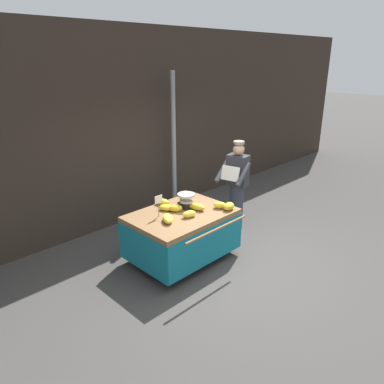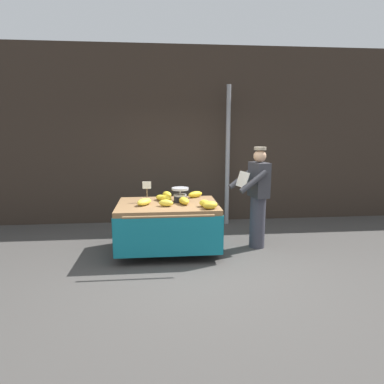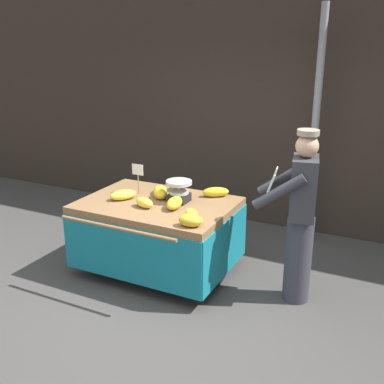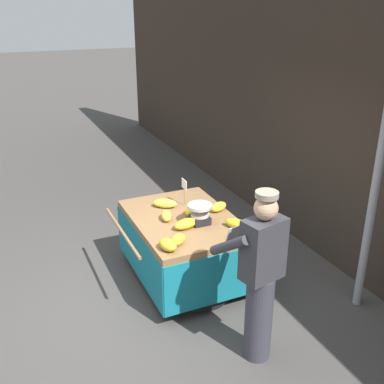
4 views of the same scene
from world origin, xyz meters
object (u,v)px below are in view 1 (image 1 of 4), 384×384
(price_sign, at_px, (159,201))
(banana_cart, at_px, (182,225))
(weighing_scale, at_px, (186,201))
(banana_bunch_3, at_px, (220,205))
(street_pole, at_px, (174,145))
(banana_bunch_5, at_px, (185,195))
(banana_bunch_0, at_px, (197,207))
(banana_bunch_6, at_px, (229,206))
(banana_bunch_4, at_px, (189,214))
(banana_bunch_7, at_px, (162,202))
(banana_bunch_2, at_px, (167,208))
(banana_bunch_8, at_px, (168,218))
(vendor_person, at_px, (237,186))
(banana_bunch_1, at_px, (175,208))

(price_sign, bearing_deg, banana_cart, -24.91)
(weighing_scale, distance_m, banana_bunch_3, 0.55)
(street_pole, height_order, banana_bunch_5, street_pole)
(banana_bunch_0, height_order, banana_bunch_6, banana_bunch_6)
(banana_cart, bearing_deg, banana_bunch_4, -98.35)
(banana_bunch_0, bearing_deg, banana_cart, 162.20)
(street_pole, xyz_separation_m, banana_bunch_4, (-1.32, -1.79, -0.57))
(price_sign, distance_m, banana_bunch_6, 1.14)
(street_pole, distance_m, banana_bunch_7, 1.80)
(banana_bunch_2, relative_size, banana_bunch_8, 0.87)
(banana_bunch_4, bearing_deg, banana_bunch_2, 98.47)
(banana_bunch_2, distance_m, banana_bunch_6, 0.99)
(banana_bunch_2, distance_m, banana_bunch_4, 0.45)
(banana_bunch_5, distance_m, banana_bunch_6, 0.89)
(weighing_scale, bearing_deg, banana_bunch_3, -49.74)
(banana_bunch_6, xyz_separation_m, vendor_person, (0.89, 0.54, -0.01))
(banana_bunch_2, bearing_deg, price_sign, -160.04)
(weighing_scale, xyz_separation_m, banana_bunch_1, (-0.23, 0.00, -0.06))
(banana_bunch_8, bearing_deg, street_pole, 45.25)
(banana_bunch_3, xyz_separation_m, banana_bunch_6, (0.06, -0.14, 0.00))
(banana_bunch_6, bearing_deg, banana_bunch_4, 159.96)
(street_pole, distance_m, banana_bunch_5, 1.50)
(street_pole, relative_size, banana_bunch_3, 14.07)
(banana_bunch_1, xyz_separation_m, banana_bunch_5, (0.52, 0.33, -0.00))
(street_pole, relative_size, banana_bunch_6, 12.65)
(vendor_person, bearing_deg, street_pole, 98.47)
(banana_bunch_0, xyz_separation_m, banana_bunch_5, (0.24, 0.52, -0.00))
(banana_bunch_1, relative_size, banana_bunch_6, 0.96)
(banana_bunch_0, relative_size, banana_bunch_5, 1.00)
(banana_bunch_2, height_order, banana_bunch_4, banana_bunch_4)
(street_pole, relative_size, banana_bunch_0, 9.76)
(banana_bunch_3, bearing_deg, banana_bunch_4, 170.38)
(banana_bunch_7, xyz_separation_m, vendor_person, (1.51, -0.36, -0.00))
(banana_bunch_5, distance_m, vendor_person, 1.07)
(weighing_scale, bearing_deg, banana_bunch_6, -53.18)
(street_pole, xyz_separation_m, banana_bunch_7, (-1.29, -1.12, -0.56))
(banana_bunch_5, distance_m, banana_bunch_8, 1.01)
(banana_bunch_1, distance_m, banana_bunch_7, 0.35)
(weighing_scale, bearing_deg, banana_bunch_1, 179.73)
(vendor_person, bearing_deg, banana_bunch_4, -168.82)
(banana_bunch_8, bearing_deg, price_sign, 81.47)
(banana_bunch_4, xyz_separation_m, banana_bunch_8, (-0.34, 0.11, -0.00))
(price_sign, height_order, banana_bunch_1, price_sign)
(banana_bunch_4, height_order, banana_bunch_6, banana_bunch_6)
(banana_bunch_0, height_order, vendor_person, vendor_person)
(banana_bunch_6, relative_size, banana_bunch_7, 0.95)
(banana_cart, relative_size, banana_bunch_1, 7.49)
(price_sign, height_order, banana_bunch_3, price_sign)
(price_sign, bearing_deg, banana_bunch_3, -27.13)
(banana_bunch_2, height_order, banana_bunch_8, banana_bunch_8)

